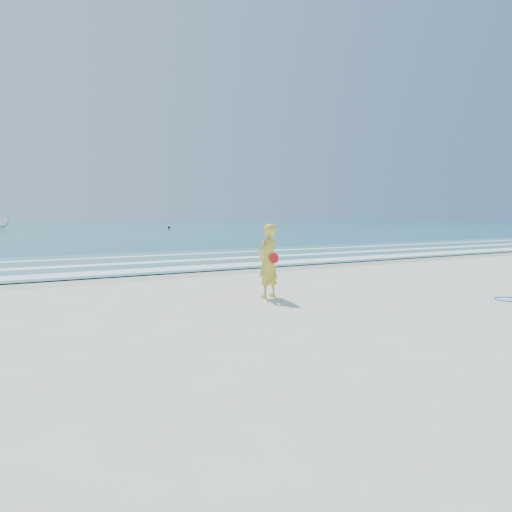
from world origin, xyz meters
TOP-DOWN VIEW (x-y plane):
  - ground at (0.00, 0.00)m, footprint 400.00×400.00m
  - wet_sand at (0.00, 9.00)m, footprint 400.00×2.40m
  - ocean at (0.00, 105.00)m, footprint 400.00×190.00m
  - shallow at (0.00, 14.00)m, footprint 400.00×10.00m
  - foam_near at (0.00, 10.30)m, footprint 400.00×1.40m
  - foam_mid at (0.00, 13.20)m, footprint 400.00×0.90m
  - foam_far at (0.00, 16.50)m, footprint 400.00×0.60m
  - hoop at (5.20, -0.34)m, footprint 0.90×0.90m
  - buoy at (19.26, 61.35)m, footprint 0.37×0.37m
  - woman at (0.15, 3.07)m, footprint 0.81×0.68m

SIDE VIEW (x-z plane):
  - ground at x=0.00m, z-range 0.00..0.00m
  - wet_sand at x=0.00m, z-range 0.00..0.00m
  - hoop at x=5.20m, z-range 0.00..0.03m
  - ocean at x=0.00m, z-range 0.00..0.04m
  - shallow at x=0.00m, z-range 0.04..0.05m
  - foam_near at x=0.00m, z-range 0.05..0.06m
  - foam_mid at x=0.00m, z-range 0.05..0.06m
  - foam_far at x=0.00m, z-range 0.05..0.06m
  - buoy at x=19.26m, z-range 0.04..0.41m
  - woman at x=0.15m, z-range 0.00..1.90m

